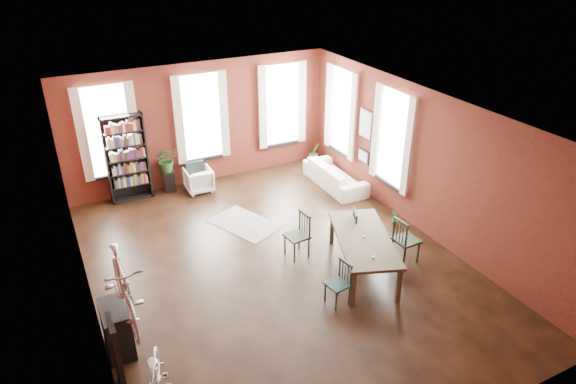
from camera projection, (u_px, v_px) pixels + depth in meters
room at (274, 156)px, 10.01m from camera, size 9.00×9.04×3.22m
dining_table at (363, 253)px, 10.12m from camera, size 1.71×2.41×0.75m
dining_chair_a at (338, 284)px, 9.19m from camera, size 0.43×0.43×0.83m
dining_chair_b at (297, 236)px, 10.52m from camera, size 0.49×0.49×0.96m
dining_chair_c at (406, 240)px, 10.35m from camera, size 0.48×0.48×0.99m
dining_chair_d at (363, 231)px, 10.70m from camera, size 0.57×0.57×0.93m
bookshelf at (127, 158)px, 12.50m from camera, size 1.00×0.32×2.20m
white_armchair at (199, 179)px, 13.24m from camera, size 0.67×0.63×0.68m
cream_sofa at (335, 172)px, 13.46m from camera, size 0.61×2.08×0.81m
striped_rug at (245, 224)px, 11.88m from camera, size 1.53×1.83×0.01m
bike_wall_rack at (117, 357)px, 7.30m from camera, size 0.16×0.60×1.30m
console_table at (117, 329)px, 8.18m from camera, size 0.40×0.80×0.80m
plant_stand at (170, 181)px, 13.27m from camera, size 0.32×0.32×0.55m
plant_by_sofa at (314, 158)px, 14.95m from camera, size 0.35×0.61×0.27m
plant_small at (394, 223)px, 11.79m from camera, size 0.35×0.45×0.14m
bicycle_floor at (151, 365)px, 6.83m from camera, size 0.73×0.91×1.52m
bicycle_hung at (120, 267)px, 6.72m from camera, size 0.47×1.00×1.66m
plant_on_stand at (167, 162)px, 13.05m from camera, size 0.64×0.70×0.49m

